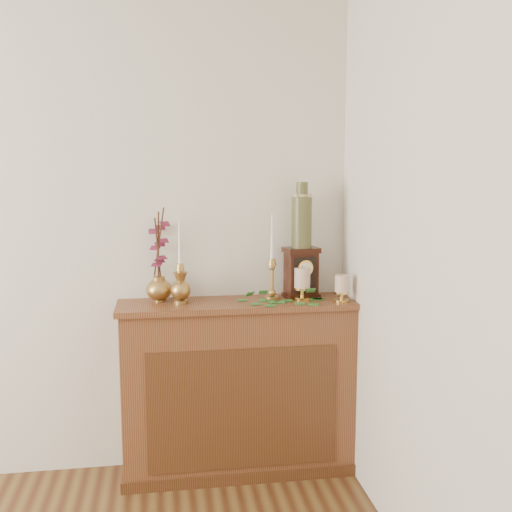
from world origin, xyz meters
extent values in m
cube|color=brown|center=(1.40, 2.10, 0.45)|extent=(1.20, 0.30, 0.90)
cube|color=#5A2F1A|center=(1.40, 1.95, 0.41)|extent=(0.96, 0.01, 0.63)
cube|color=brown|center=(1.40, 2.10, 0.92)|extent=(1.24, 0.34, 0.03)
cube|color=#5A2F1A|center=(1.40, 2.10, 0.03)|extent=(1.23, 0.33, 0.06)
cylinder|color=#B48E48|center=(1.10, 2.09, 0.94)|extent=(0.07, 0.07, 0.02)
sphere|color=#B48E48|center=(1.10, 2.09, 0.97)|extent=(0.04, 0.04, 0.04)
cylinder|color=#B48E48|center=(1.10, 2.09, 1.03)|extent=(0.02, 0.02, 0.12)
sphere|color=#B48E48|center=(1.10, 2.09, 1.09)|extent=(0.03, 0.03, 0.03)
cone|color=#B48E48|center=(1.10, 2.09, 1.12)|extent=(0.05, 0.05, 0.04)
cone|color=white|center=(1.10, 2.09, 1.24)|extent=(0.02, 0.02, 0.22)
cylinder|color=#B48E48|center=(1.58, 2.11, 0.94)|extent=(0.07, 0.07, 0.02)
sphere|color=#B48E48|center=(1.58, 2.11, 0.97)|extent=(0.04, 0.04, 0.04)
cylinder|color=#B48E48|center=(1.58, 2.11, 1.03)|extent=(0.02, 0.02, 0.13)
sphere|color=#B48E48|center=(1.58, 2.11, 1.10)|extent=(0.03, 0.03, 0.03)
cone|color=#B48E48|center=(1.58, 2.11, 1.13)|extent=(0.05, 0.05, 0.04)
cone|color=white|center=(1.58, 2.11, 1.26)|extent=(0.02, 0.02, 0.23)
cylinder|color=#B48E48|center=(1.11, 2.09, 0.94)|extent=(0.05, 0.05, 0.02)
sphere|color=#B48E48|center=(1.11, 2.09, 1.00)|extent=(0.10, 0.10, 0.10)
cone|color=#B48E48|center=(1.11, 2.09, 1.07)|extent=(0.07, 0.07, 0.05)
cylinder|color=#B48E48|center=(1.00, 2.16, 0.93)|extent=(0.06, 0.06, 0.01)
ellipsoid|color=#B48E48|center=(1.00, 2.16, 0.99)|extent=(0.13, 0.13, 0.11)
cylinder|color=#B48E48|center=(1.00, 2.16, 1.05)|extent=(0.06, 0.06, 0.02)
cylinder|color=#472819|center=(0.99, 2.17, 1.21)|extent=(0.03, 0.08, 0.31)
cylinder|color=#472819|center=(1.00, 2.17, 1.22)|extent=(0.02, 0.07, 0.35)
cylinder|color=#472819|center=(1.00, 2.17, 1.24)|extent=(0.06, 0.11, 0.36)
cylinder|color=gold|center=(1.73, 2.09, 0.94)|extent=(0.09, 0.09, 0.02)
cylinder|color=gold|center=(1.73, 2.09, 0.97)|extent=(0.02, 0.02, 0.04)
cylinder|color=gold|center=(1.73, 2.09, 0.99)|extent=(0.09, 0.09, 0.01)
cylinder|color=#F2E4BD|center=(1.73, 2.09, 1.05)|extent=(0.08, 0.08, 0.10)
cylinder|color=#472819|center=(1.73, 2.09, 1.10)|extent=(0.00, 0.00, 0.01)
cylinder|color=gold|center=(1.92, 2.00, 0.94)|extent=(0.08, 0.08, 0.01)
cylinder|color=gold|center=(1.92, 2.00, 0.96)|extent=(0.02, 0.02, 0.03)
cylinder|color=gold|center=(1.92, 2.00, 0.98)|extent=(0.07, 0.07, 0.01)
cylinder|color=#F2E4BD|center=(1.92, 2.00, 1.03)|extent=(0.07, 0.07, 0.09)
cylinder|color=#472819|center=(1.92, 2.00, 1.07)|extent=(0.00, 0.00, 0.01)
cube|color=#2B712B|center=(1.77, 2.11, 0.93)|extent=(0.04, 0.05, 0.00)
cube|color=#2B712B|center=(1.71, 2.00, 0.93)|extent=(0.04, 0.05, 0.00)
cube|color=#2B712B|center=(1.77, 2.06, 0.93)|extent=(0.05, 0.06, 0.00)
cube|color=#2B712B|center=(1.51, 1.98, 0.93)|extent=(0.06, 0.06, 0.00)
cube|color=#2B712B|center=(1.73, 2.04, 0.93)|extent=(0.05, 0.06, 0.00)
cube|color=#2B712B|center=(1.62, 2.00, 0.93)|extent=(0.05, 0.06, 0.00)
cube|color=#2B712B|center=(1.48, 1.96, 0.93)|extent=(0.06, 0.06, 0.00)
cube|color=#2B712B|center=(1.40, 1.96, 0.93)|extent=(0.06, 0.06, 0.00)
cube|color=#2B712B|center=(1.70, 1.99, 0.93)|extent=(0.06, 0.06, 0.00)
cube|color=#2B712B|center=(1.70, 2.06, 0.93)|extent=(0.06, 0.06, 0.00)
cube|color=#2B712B|center=(1.40, 2.00, 0.93)|extent=(0.06, 0.06, 0.00)
cube|color=#2B712B|center=(1.79, 1.96, 0.93)|extent=(0.05, 0.04, 0.00)
cube|color=#2B712B|center=(1.54, 1.98, 0.93)|extent=(0.06, 0.06, 0.00)
cube|color=#2B712B|center=(1.45, 2.04, 0.98)|extent=(0.05, 0.05, 0.03)
cube|color=#2B712B|center=(1.51, 1.98, 1.00)|extent=(0.05, 0.04, 0.03)
cube|color=#2B712B|center=(1.77, 2.03, 0.99)|extent=(0.05, 0.03, 0.03)
cube|color=black|center=(1.74, 2.15, 0.94)|extent=(0.20, 0.15, 0.02)
cube|color=black|center=(1.74, 2.15, 1.05)|extent=(0.18, 0.13, 0.23)
cube|color=black|center=(1.74, 2.15, 1.18)|extent=(0.20, 0.15, 0.03)
cube|color=black|center=(1.75, 2.10, 1.06)|extent=(0.12, 0.03, 0.19)
cylinder|color=gold|center=(1.75, 2.10, 1.09)|extent=(0.09, 0.02, 0.09)
cylinder|color=silver|center=(1.75, 2.10, 1.09)|extent=(0.06, 0.01, 0.06)
sphere|color=gold|center=(1.75, 2.10, 1.00)|extent=(0.03, 0.03, 0.03)
cylinder|color=#183022|center=(1.74, 2.15, 1.33)|extent=(0.11, 0.11, 0.27)
cylinder|color=#183022|center=(1.74, 2.15, 1.50)|extent=(0.06, 0.06, 0.09)
cylinder|color=tan|center=(1.74, 2.15, 1.47)|extent=(0.08, 0.08, 0.02)
camera|label=1|loc=(1.02, -0.90, 1.61)|focal=42.00mm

